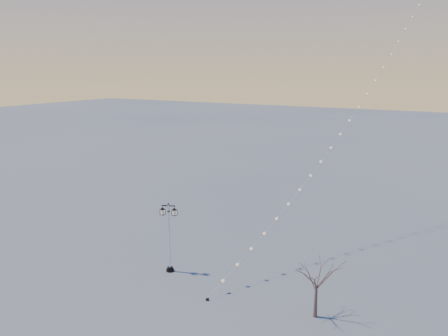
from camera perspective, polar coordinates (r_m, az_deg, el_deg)
The scene contains 4 objects.
ground at distance 33.30m, azimuth -3.67°, elevation -14.54°, with size 300.00×300.00×0.00m, color #5C5E5E.
street_lamp at distance 34.57m, azimuth -6.86°, elevation -8.18°, with size 1.31×0.79×5.37m.
bare_tree at distance 29.01m, azimuth 11.52°, elevation -13.10°, with size 2.35×2.35×3.90m.
kite_train at distance 43.17m, azimuth 16.60°, elevation 10.61°, with size 9.96×37.63×28.45m.
Camera 1 is at (16.44, -24.73, 15.07)m, focal length 36.62 mm.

